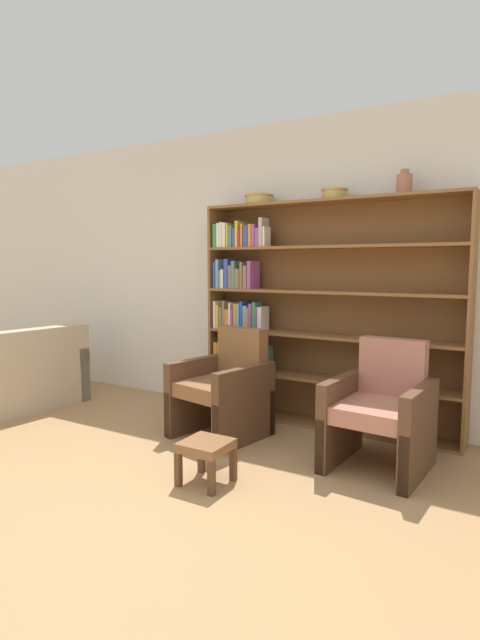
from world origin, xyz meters
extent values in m
plane|color=#A87F51|center=(0.00, 0.00, 0.00)|extent=(24.00, 24.00, 0.00)
cube|color=silver|center=(0.00, 2.33, 1.38)|extent=(12.00, 0.06, 2.75)
cube|color=brown|center=(-0.90, 2.14, 0.99)|extent=(0.02, 0.30, 1.99)
cube|color=brown|center=(1.40, 2.14, 0.99)|extent=(0.02, 0.30, 1.99)
cube|color=brown|center=(0.25, 2.14, 1.98)|extent=(2.27, 0.30, 0.02)
cube|color=brown|center=(0.25, 2.14, 0.01)|extent=(2.27, 0.30, 0.03)
cube|color=brown|center=(0.25, 2.29, 0.99)|extent=(2.27, 0.01, 1.99)
cube|color=orange|center=(-0.85, 2.10, 0.15)|extent=(0.03, 0.18, 0.24)
cube|color=black|center=(-0.81, 2.07, 0.12)|extent=(0.04, 0.12, 0.19)
cube|color=#669EB2|center=(-0.78, 2.10, 0.11)|extent=(0.02, 0.17, 0.16)
cube|color=#669EB2|center=(-0.74, 2.09, 0.12)|extent=(0.04, 0.15, 0.19)
cube|color=#334CB2|center=(-0.69, 2.11, 0.14)|extent=(0.04, 0.20, 0.23)
cube|color=red|center=(-0.65, 2.08, 0.13)|extent=(0.03, 0.14, 0.21)
cube|color=#334CB2|center=(-0.62, 2.10, 0.13)|extent=(0.03, 0.18, 0.20)
cube|color=#B2A899|center=(-0.58, 2.08, 0.12)|extent=(0.03, 0.14, 0.18)
cube|color=#B2A899|center=(-0.55, 2.08, 0.16)|extent=(0.04, 0.13, 0.26)
cube|color=brown|center=(0.25, 2.14, 0.43)|extent=(2.27, 0.30, 0.03)
cube|color=orange|center=(-0.84, 2.09, 0.56)|extent=(0.04, 0.15, 0.25)
cube|color=gold|center=(-0.80, 2.08, 0.56)|extent=(0.03, 0.14, 0.24)
cube|color=#7F6B4C|center=(-0.76, 2.10, 0.54)|extent=(0.03, 0.17, 0.20)
cube|color=#388C47|center=(-0.73, 2.10, 0.57)|extent=(0.03, 0.17, 0.25)
cube|color=#994C99|center=(-0.68, 2.10, 0.55)|extent=(0.04, 0.18, 0.23)
cube|color=black|center=(-0.65, 2.09, 0.52)|extent=(0.02, 0.15, 0.16)
cube|color=#994C99|center=(-0.62, 2.09, 0.57)|extent=(0.03, 0.15, 0.27)
cube|color=#4C756B|center=(-0.58, 2.11, 0.53)|extent=(0.02, 0.20, 0.19)
cube|color=white|center=(-0.55, 2.07, 0.55)|extent=(0.04, 0.12, 0.23)
cube|color=#388C47|center=(-0.50, 2.08, 0.55)|extent=(0.03, 0.13, 0.23)
cube|color=red|center=(-0.46, 2.10, 0.56)|extent=(0.04, 0.17, 0.25)
cube|color=#388C47|center=(-0.43, 2.11, 0.52)|extent=(0.02, 0.19, 0.17)
cube|color=#7F6B4C|center=(-0.40, 2.11, 0.55)|extent=(0.02, 0.20, 0.23)
cube|color=white|center=(-0.37, 2.09, 0.56)|extent=(0.03, 0.16, 0.24)
cube|color=#334CB2|center=(-0.34, 2.10, 0.55)|extent=(0.03, 0.17, 0.22)
cube|color=#4C756B|center=(-0.30, 2.08, 0.56)|extent=(0.04, 0.13, 0.25)
cube|color=brown|center=(0.25, 2.14, 0.81)|extent=(2.27, 0.30, 0.02)
cube|color=white|center=(-0.85, 2.10, 0.96)|extent=(0.02, 0.18, 0.26)
cube|color=gold|center=(-0.82, 2.08, 0.94)|extent=(0.03, 0.14, 0.23)
cube|color=#7F6B4C|center=(-0.78, 2.09, 0.93)|extent=(0.03, 0.15, 0.21)
cube|color=#7F6B4C|center=(-0.75, 2.08, 0.96)|extent=(0.03, 0.13, 0.26)
cube|color=orange|center=(-0.71, 2.10, 0.92)|extent=(0.04, 0.17, 0.19)
cube|color=white|center=(-0.68, 2.10, 0.95)|extent=(0.02, 0.17, 0.25)
cube|color=#994C99|center=(-0.66, 2.07, 0.92)|extent=(0.02, 0.12, 0.19)
cube|color=orange|center=(-0.62, 2.08, 0.95)|extent=(0.03, 0.14, 0.25)
cube|color=#669EB2|center=(-0.59, 2.09, 0.95)|extent=(0.03, 0.16, 0.25)
cube|color=#334CB2|center=(-0.55, 2.11, 0.96)|extent=(0.02, 0.20, 0.27)
cube|color=#669EB2|center=(-0.51, 2.09, 0.94)|extent=(0.04, 0.15, 0.23)
cube|color=orange|center=(-0.48, 2.09, 0.93)|extent=(0.02, 0.15, 0.21)
cube|color=#994C99|center=(-0.46, 2.09, 0.95)|extent=(0.03, 0.14, 0.25)
cube|color=#388C47|center=(-0.42, 2.09, 0.96)|extent=(0.03, 0.16, 0.27)
cube|color=#994C99|center=(-0.39, 2.09, 0.94)|extent=(0.02, 0.16, 0.23)
cube|color=white|center=(-0.36, 2.09, 0.94)|extent=(0.04, 0.16, 0.22)
cube|color=brown|center=(0.25, 2.14, 1.20)|extent=(2.27, 0.30, 0.02)
cube|color=#334CB2|center=(-0.85, 2.09, 1.34)|extent=(0.02, 0.16, 0.25)
cube|color=#669EB2|center=(-0.82, 2.11, 1.35)|extent=(0.03, 0.20, 0.27)
cube|color=#669EB2|center=(-0.79, 2.10, 1.30)|extent=(0.02, 0.18, 0.17)
cube|color=white|center=(-0.76, 2.10, 1.30)|extent=(0.03, 0.17, 0.18)
cube|color=#334CB2|center=(-0.72, 2.09, 1.35)|extent=(0.04, 0.15, 0.28)
cube|color=#7F6B4C|center=(-0.68, 2.08, 1.32)|extent=(0.03, 0.14, 0.22)
cube|color=#4C756B|center=(-0.64, 2.11, 1.34)|extent=(0.04, 0.20, 0.26)
cube|color=#7F6B4C|center=(-0.60, 2.10, 1.31)|extent=(0.04, 0.17, 0.19)
cube|color=#7F6B4C|center=(-0.56, 2.11, 1.34)|extent=(0.03, 0.19, 0.25)
cube|color=#7F6B4C|center=(-0.51, 2.08, 1.32)|extent=(0.04, 0.14, 0.22)
cube|color=#994C99|center=(-0.47, 2.11, 1.34)|extent=(0.04, 0.19, 0.26)
cube|color=brown|center=(0.25, 2.14, 1.59)|extent=(2.27, 0.30, 0.02)
cube|color=#388C47|center=(-0.85, 2.11, 1.71)|extent=(0.04, 0.19, 0.22)
cube|color=white|center=(-0.81, 2.10, 1.71)|extent=(0.04, 0.18, 0.23)
cube|color=white|center=(-0.78, 2.07, 1.72)|extent=(0.02, 0.12, 0.24)
cube|color=white|center=(-0.74, 2.07, 1.72)|extent=(0.04, 0.12, 0.23)
cube|color=gold|center=(-0.71, 2.10, 1.71)|extent=(0.02, 0.18, 0.22)
cube|color=#4C756B|center=(-0.68, 2.10, 1.70)|extent=(0.04, 0.18, 0.20)
cube|color=#334CB2|center=(-0.63, 2.10, 1.69)|extent=(0.02, 0.17, 0.18)
cube|color=gold|center=(-0.61, 2.09, 1.72)|extent=(0.03, 0.16, 0.24)
cube|color=red|center=(-0.58, 2.08, 1.68)|extent=(0.02, 0.13, 0.16)
cube|color=orange|center=(-0.55, 2.09, 1.71)|extent=(0.02, 0.15, 0.21)
cube|color=#334CB2|center=(-0.51, 2.11, 1.70)|extent=(0.04, 0.19, 0.19)
cube|color=orange|center=(-0.46, 2.09, 1.70)|extent=(0.03, 0.16, 0.21)
cube|color=#994C99|center=(-0.43, 2.11, 1.70)|extent=(0.03, 0.20, 0.20)
cube|color=#994C99|center=(-0.39, 2.10, 1.68)|extent=(0.03, 0.18, 0.17)
cube|color=#B2A899|center=(-0.35, 2.08, 1.73)|extent=(0.04, 0.14, 0.26)
cube|color=white|center=(-0.32, 2.08, 1.69)|extent=(0.02, 0.13, 0.18)
cylinder|color=tan|center=(-0.44, 2.14, 2.03)|extent=(0.25, 0.25, 0.09)
torus|color=tan|center=(-0.44, 2.14, 2.07)|extent=(0.27, 0.27, 0.02)
cylinder|color=tan|center=(0.30, 2.14, 2.03)|extent=(0.21, 0.21, 0.09)
torus|color=tan|center=(0.30, 2.14, 2.07)|extent=(0.23, 0.23, 0.02)
cylinder|color=#A36647|center=(0.87, 2.14, 2.07)|extent=(0.12, 0.12, 0.15)
cylinder|color=#A36647|center=(0.87, 2.14, 2.16)|extent=(0.07, 0.07, 0.04)
cube|color=tan|center=(-2.38, 0.94, 0.61)|extent=(0.33, 1.51, 0.41)
cube|color=tan|center=(-2.69, 1.66, 0.28)|extent=(0.96, 0.22, 0.56)
cube|color=#A83838|center=(-2.49, 1.15, 0.58)|extent=(0.21, 0.38, 0.37)
cube|color=brown|center=(-0.19, 1.08, 0.19)|extent=(0.08, 0.08, 0.39)
cube|color=brown|center=(-0.75, 1.19, 0.19)|extent=(0.08, 0.08, 0.39)
cube|color=brown|center=(-0.07, 1.68, 0.19)|extent=(0.08, 0.08, 0.39)
cube|color=brown|center=(-0.63, 1.79, 0.19)|extent=(0.08, 0.08, 0.39)
cube|color=brown|center=(-0.41, 1.43, 0.42)|extent=(0.60, 0.72, 0.12)
cube|color=brown|center=(-0.36, 1.71, 0.67)|extent=(0.49, 0.21, 0.45)
cube|color=brown|center=(-0.14, 1.38, 0.31)|extent=(0.21, 0.68, 0.63)
cube|color=brown|center=(-0.69, 1.49, 0.31)|extent=(0.21, 0.68, 0.63)
cube|color=brown|center=(1.17, 1.11, 0.19)|extent=(0.08, 0.08, 0.39)
cube|color=brown|center=(0.60, 1.15, 0.19)|extent=(0.08, 0.08, 0.39)
cube|color=brown|center=(1.22, 1.72, 0.19)|extent=(0.08, 0.08, 0.39)
cube|color=brown|center=(0.65, 1.76, 0.19)|extent=(0.08, 0.08, 0.39)
cube|color=#B2705B|center=(0.91, 1.43, 0.42)|extent=(0.53, 0.67, 0.12)
cube|color=#B2705B|center=(0.93, 1.71, 0.67)|extent=(0.49, 0.16, 0.45)
cube|color=brown|center=(1.19, 1.41, 0.31)|extent=(0.13, 0.68, 0.63)
cube|color=brown|center=(0.63, 1.46, 0.31)|extent=(0.13, 0.68, 0.63)
cube|color=brown|center=(-0.12, 0.75, 0.11)|extent=(0.04, 0.04, 0.23)
cube|color=brown|center=(0.14, 0.75, 0.11)|extent=(0.04, 0.04, 0.23)
cube|color=brown|center=(-0.12, 0.49, 0.11)|extent=(0.04, 0.04, 0.23)
cube|color=brown|center=(0.14, 0.49, 0.11)|extent=(0.04, 0.04, 0.23)
cube|color=brown|center=(0.01, 0.62, 0.26)|extent=(0.30, 0.30, 0.06)
camera|label=1|loc=(1.81, -1.98, 1.43)|focal=28.00mm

